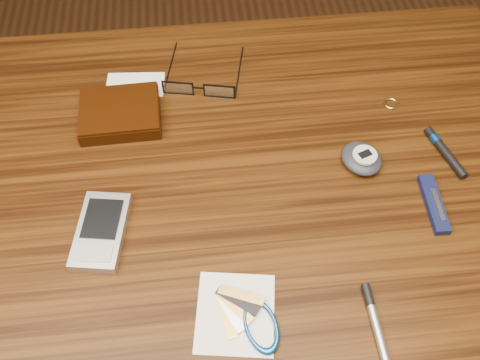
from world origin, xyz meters
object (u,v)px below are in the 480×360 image
at_px(notepad_keys, 248,318).
at_px(pda_phone, 101,231).
at_px(wallet_and_card, 120,113).
at_px(eyeglasses, 199,87).
at_px(pedometer, 362,158).
at_px(pocket_knife, 434,204).
at_px(desk, 213,230).
at_px(silver_pen, 377,327).

bearing_deg(notepad_keys, pda_phone, 142.63).
height_order(wallet_and_card, eyeglasses, same).
relative_size(pedometer, pocket_knife, 0.85).
bearing_deg(notepad_keys, pocket_knife, 26.21).
height_order(eyeglasses, pda_phone, eyeglasses).
xyz_separation_m(pda_phone, pedometer, (0.35, 0.08, 0.00)).
relative_size(wallet_and_card, eyeglasses, 1.08).
distance_m(pedometer, pocket_knife, 0.11).
relative_size(pda_phone, pedometer, 1.54).
height_order(pedometer, notepad_keys, pedometer).
bearing_deg(pedometer, eyeglasses, 143.28).
xyz_separation_m(desk, silver_pen, (0.17, -0.21, 0.11)).
xyz_separation_m(pda_phone, notepad_keys, (0.17, -0.13, -0.00)).
bearing_deg(pocket_knife, pda_phone, 179.58).
distance_m(pda_phone, silver_pen, 0.35).
height_order(wallet_and_card, pedometer, same).
xyz_separation_m(desk, eyeglasses, (-0.00, 0.19, 0.11)).
height_order(pedometer, pocket_knife, pedometer).
relative_size(pda_phone, silver_pen, 0.94).
relative_size(wallet_and_card, notepad_keys, 1.31).
bearing_deg(pda_phone, pocket_knife, -0.42).
bearing_deg(silver_pen, wallet_and_card, 129.93).
distance_m(wallet_and_card, silver_pen, 0.46).
bearing_deg(pda_phone, wallet_and_card, 83.99).
distance_m(desk, silver_pen, 0.29).
xyz_separation_m(pda_phone, silver_pen, (0.32, -0.16, -0.00)).
bearing_deg(desk, silver_pen, -49.98).
xyz_separation_m(eyeglasses, pda_phone, (-0.14, -0.24, -0.00)).
xyz_separation_m(desk, pda_phone, (-0.14, -0.05, 0.11)).
bearing_deg(wallet_and_card, pocket_knife, -25.76).
bearing_deg(notepad_keys, wallet_and_card, 114.85).
bearing_deg(pocket_knife, desk, 169.57).
relative_size(pocket_knife, silver_pen, 0.72).
relative_size(desk, notepad_keys, 8.87).
bearing_deg(pocket_knife, silver_pen, -126.91).
bearing_deg(pda_phone, notepad_keys, -37.37).
distance_m(wallet_and_card, pedometer, 0.35).
relative_size(pda_phone, notepad_keys, 1.04).
xyz_separation_m(wallet_and_card, notepad_keys, (0.15, -0.33, -0.01)).
xyz_separation_m(pocket_knife, silver_pen, (-0.12, -0.15, -0.00)).
height_order(notepad_keys, silver_pen, same).
bearing_deg(wallet_and_card, pedometer, -19.59).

